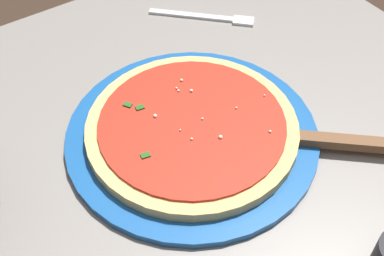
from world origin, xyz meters
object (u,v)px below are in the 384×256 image
object	(u,v)px
pizza	(192,128)
pizza_server	(314,140)
serving_plate	(192,135)
fork	(208,17)

from	to	relation	value
pizza	pizza_server	world-z (taller)	pizza
serving_plate	pizza	size ratio (longest dim) A/B	1.20
serving_plate	fork	world-z (taller)	serving_plate
serving_plate	pizza_server	size ratio (longest dim) A/B	1.79
fork	pizza_server	bearing A→B (deg)	79.98
serving_plate	pizza_server	bearing A→B (deg)	138.90
serving_plate	pizza	xyz separation A→B (m)	(0.00, -0.00, 0.02)
pizza	pizza_server	xyz separation A→B (m)	(-0.12, 0.11, -0.00)
pizza_server	fork	bearing A→B (deg)	-100.02
pizza	fork	bearing A→B (deg)	-130.08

